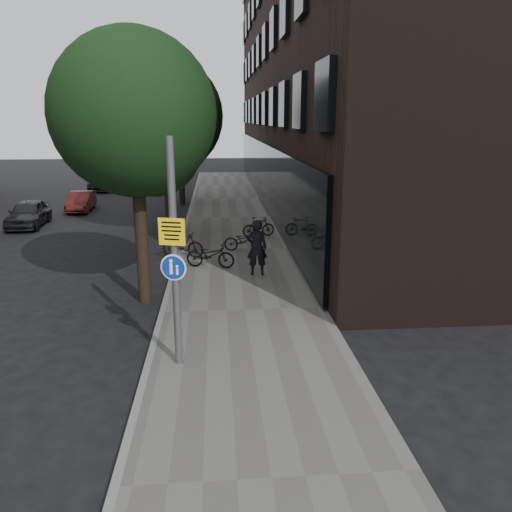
{
  "coord_description": "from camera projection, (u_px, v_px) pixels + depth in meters",
  "views": [
    {
      "loc": [
        -0.47,
        -9.44,
        5.17
      ],
      "look_at": [
        0.45,
        2.03,
        2.0
      ],
      "focal_mm": 35.0,
      "sensor_mm": 36.0,
      "label": 1
    }
  ],
  "objects": [
    {
      "name": "building_right_dark_brick",
      "position": [
        363.0,
        53.0,
        29.89
      ],
      "size": [
        12.0,
        40.0,
        18.0
      ],
      "primitive_type": "cube",
      "color": "black",
      "rests_on": "ground"
    },
    {
      "name": "parked_bike_curb_near",
      "position": [
        210.0,
        255.0,
        17.46
      ],
      "size": [
        1.81,
        0.99,
        0.9
      ],
      "primitive_type": "imported",
      "rotation": [
        0.0,
        0.0,
        1.33
      ],
      "color": "black",
      "rests_on": "sidewalk"
    },
    {
      "name": "parked_bike_facade_near",
      "position": [
        244.0,
        240.0,
        19.68
      ],
      "size": [
        1.63,
        0.68,
        0.84
      ],
      "primitive_type": "imported",
      "rotation": [
        0.0,
        0.0,
        1.49
      ],
      "color": "black",
      "rests_on": "sidewalk"
    },
    {
      "name": "signpost",
      "position": [
        175.0,
        255.0,
        10.07
      ],
      "size": [
        0.53,
        0.18,
        4.74
      ],
      "rotation": [
        0.0,
        0.0,
        -0.29
      ],
      "color": "#595B5E",
      "rests_on": "sidewalk"
    },
    {
      "name": "street_tree_far",
      "position": [
        181.0,
        120.0,
        30.21
      ],
      "size": [
        5.0,
        5.0,
        7.8
      ],
      "color": "black",
      "rests_on": "ground"
    },
    {
      "name": "curb_edge",
      "position": [
        179.0,
        251.0,
        19.92
      ],
      "size": [
        0.15,
        60.0,
        0.13
      ],
      "primitive_type": "cube",
      "color": "slate",
      "rests_on": "ground"
    },
    {
      "name": "parked_bike_facade_far",
      "position": [
        258.0,
        227.0,
        22.05
      ],
      "size": [
        1.53,
        0.75,
        0.88
      ],
      "primitive_type": "imported",
      "rotation": [
        0.0,
        0.0,
        1.81
      ],
      "color": "black",
      "rests_on": "sidewalk"
    },
    {
      "name": "street_tree_near",
      "position": [
        138.0,
        121.0,
        13.39
      ],
      "size": [
        4.4,
        4.4,
        7.5
      ],
      "color": "black",
      "rests_on": "ground"
    },
    {
      "name": "parked_car_near",
      "position": [
        29.0,
        213.0,
        24.68
      ],
      "size": [
        1.78,
        3.92,
        1.3
      ],
      "primitive_type": "imported",
      "rotation": [
        0.0,
        0.0,
        0.06
      ],
      "color": "black",
      "rests_on": "ground"
    },
    {
      "name": "street_tree_mid",
      "position": [
        167.0,
        120.0,
        21.56
      ],
      "size": [
        5.0,
        5.0,
        7.8
      ],
      "color": "black",
      "rests_on": "ground"
    },
    {
      "name": "parked_car_far",
      "position": [
        107.0,
        181.0,
        37.58
      ],
      "size": [
        2.3,
        4.71,
        1.32
      ],
      "primitive_type": "imported",
      "rotation": [
        0.0,
        0.0,
        -0.1
      ],
      "color": "black",
      "rests_on": "ground"
    },
    {
      "name": "parked_car_mid",
      "position": [
        81.0,
        202.0,
        28.83
      ],
      "size": [
        1.34,
        3.44,
        1.11
      ],
      "primitive_type": "imported",
      "rotation": [
        0.0,
        0.0,
        0.05
      ],
      "color": "#5A1C19",
      "rests_on": "ground"
    },
    {
      "name": "parked_bike_curb_far",
      "position": [
        183.0,
        244.0,
        18.75
      ],
      "size": [
        1.71,
        0.98,
        0.99
      ],
      "primitive_type": "imported",
      "rotation": [
        0.0,
        0.0,
        1.24
      ],
      "color": "black",
      "rests_on": "sidewalk"
    },
    {
      "name": "ground",
      "position": [
        242.0,
        374.0,
        10.48
      ],
      "size": [
        120.0,
        120.0,
        0.0
      ],
      "primitive_type": "plane",
      "color": "black",
      "rests_on": "ground"
    },
    {
      "name": "sidewalk",
      "position": [
        235.0,
        250.0,
        20.1
      ],
      "size": [
        4.5,
        60.0,
        0.12
      ],
      "primitive_type": "cube",
      "color": "#5C5A55",
      "rests_on": "ground"
    },
    {
      "name": "pedestrian",
      "position": [
        257.0,
        248.0,
        16.52
      ],
      "size": [
        0.68,
        0.45,
        1.87
      ],
      "primitive_type": "imported",
      "rotation": [
        0.0,
        0.0,
        3.14
      ],
      "color": "black",
      "rests_on": "sidewalk"
    }
  ]
}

